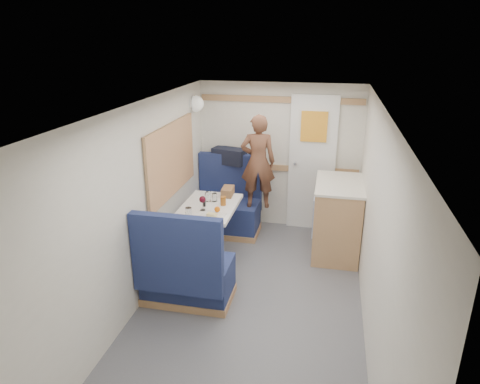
% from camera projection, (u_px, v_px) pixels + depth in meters
% --- Properties ---
extents(floor, '(4.50, 4.50, 0.00)m').
position_uv_depth(floor, '(247.00, 318.00, 4.15)').
color(floor, '#515156').
rests_on(floor, ground).
extents(ceiling, '(4.50, 4.50, 0.00)m').
position_uv_depth(ceiling, '(248.00, 111.00, 3.45)').
color(ceiling, silver).
rests_on(ceiling, wall_back).
extents(wall_back, '(2.20, 0.02, 2.00)m').
position_uv_depth(wall_back, '(279.00, 157.00, 5.86)').
color(wall_back, silver).
rests_on(wall_back, floor).
extents(wall_left, '(0.02, 4.50, 2.00)m').
position_uv_depth(wall_left, '(133.00, 213.00, 4.01)').
color(wall_left, silver).
rests_on(wall_left, floor).
extents(wall_right, '(0.02, 4.50, 2.00)m').
position_uv_depth(wall_right, '(376.00, 235.00, 3.58)').
color(wall_right, silver).
rests_on(wall_right, floor).
extents(oak_trim_low, '(2.15, 0.02, 0.08)m').
position_uv_depth(oak_trim_low, '(279.00, 168.00, 5.89)').
color(oak_trim_low, '#AB764D').
rests_on(oak_trim_low, wall_back).
extents(oak_trim_high, '(2.15, 0.02, 0.08)m').
position_uv_depth(oak_trim_high, '(281.00, 100.00, 5.57)').
color(oak_trim_high, '#AB764D').
rests_on(oak_trim_high, wall_back).
extents(side_window, '(0.04, 1.30, 0.72)m').
position_uv_depth(side_window, '(171.00, 159.00, 4.84)').
color(side_window, '#AAB297').
rests_on(side_window, wall_left).
extents(rear_door, '(0.62, 0.12, 1.86)m').
position_uv_depth(rear_door, '(312.00, 161.00, 5.75)').
color(rear_door, white).
rests_on(rear_door, wall_back).
extents(dinette_table, '(0.62, 0.92, 0.72)m').
position_uv_depth(dinette_table, '(209.00, 218.00, 4.99)').
color(dinette_table, white).
rests_on(dinette_table, floor).
extents(bench_far, '(0.90, 0.59, 1.05)m').
position_uv_depth(bench_far, '(227.00, 211.00, 5.88)').
color(bench_far, '#161C48').
rests_on(bench_far, floor).
extents(bench_near, '(0.90, 0.59, 1.05)m').
position_uv_depth(bench_near, '(186.00, 276.00, 4.29)').
color(bench_near, '#161C48').
rests_on(bench_near, floor).
extents(ledge, '(0.90, 0.14, 0.04)m').
position_uv_depth(ledge, '(231.00, 165.00, 5.91)').
color(ledge, '#AB764D').
rests_on(ledge, bench_far).
extents(dome_light, '(0.20, 0.20, 0.20)m').
position_uv_depth(dome_light, '(196.00, 104.00, 5.44)').
color(dome_light, white).
rests_on(dome_light, wall_left).
extents(galley_counter, '(0.57, 0.92, 0.92)m').
position_uv_depth(galley_counter, '(337.00, 218.00, 5.24)').
color(galley_counter, '#AB764D').
rests_on(galley_counter, floor).
extents(person, '(0.48, 0.36, 1.21)m').
position_uv_depth(person, '(258.00, 162.00, 5.43)').
color(person, brown).
rests_on(person, bench_far).
extents(duffel_bag, '(0.49, 0.32, 0.22)m').
position_uv_depth(duffel_bag, '(229.00, 156.00, 5.87)').
color(duffel_bag, black).
rests_on(duffel_bag, ledge).
extents(tray, '(0.32, 0.37, 0.02)m').
position_uv_depth(tray, '(210.00, 217.00, 4.60)').
color(tray, silver).
rests_on(tray, dinette_table).
extents(orange_fruit, '(0.06, 0.06, 0.06)m').
position_uv_depth(orange_fruit, '(217.00, 209.00, 4.71)').
color(orange_fruit, orange).
rests_on(orange_fruit, tray).
extents(cheese_block, '(0.11, 0.08, 0.04)m').
position_uv_depth(cheese_block, '(212.00, 215.00, 4.59)').
color(cheese_block, '#DBCE7E').
rests_on(cheese_block, tray).
extents(wine_glass, '(0.08, 0.08, 0.17)m').
position_uv_depth(wine_glass, '(202.00, 200.00, 4.77)').
color(wine_glass, white).
rests_on(wine_glass, dinette_table).
extents(tumbler_left, '(0.07, 0.07, 0.11)m').
position_uv_depth(tumbler_left, '(188.00, 213.00, 4.60)').
color(tumbler_left, silver).
rests_on(tumbler_left, dinette_table).
extents(tumbler_mid, '(0.07, 0.07, 0.11)m').
position_uv_depth(tumbler_mid, '(208.00, 197.00, 5.05)').
color(tumbler_mid, white).
rests_on(tumbler_mid, dinette_table).
extents(tumbler_right, '(0.06, 0.06, 0.10)m').
position_uv_depth(tumbler_right, '(214.00, 197.00, 5.05)').
color(tumbler_right, white).
rests_on(tumbler_right, dinette_table).
extents(beer_glass, '(0.07, 0.07, 0.11)m').
position_uv_depth(beer_glass, '(223.00, 201.00, 4.94)').
color(beer_glass, '#945015').
rests_on(beer_glass, dinette_table).
extents(pepper_grinder, '(0.03, 0.03, 0.09)m').
position_uv_depth(pepper_grinder, '(204.00, 203.00, 4.91)').
color(pepper_grinder, black).
rests_on(pepper_grinder, dinette_table).
extents(salt_grinder, '(0.04, 0.04, 0.09)m').
position_uv_depth(salt_grinder, '(203.00, 197.00, 5.06)').
color(salt_grinder, silver).
rests_on(salt_grinder, dinette_table).
extents(bread_loaf, '(0.14, 0.25, 0.10)m').
position_uv_depth(bread_loaf, '(228.00, 191.00, 5.24)').
color(bread_loaf, brown).
rests_on(bread_loaf, dinette_table).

